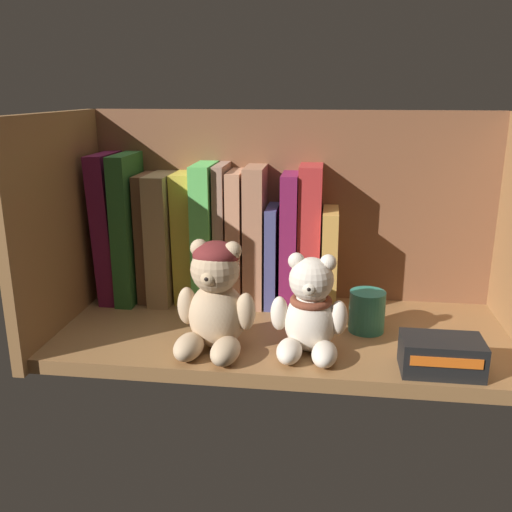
{
  "coord_description": "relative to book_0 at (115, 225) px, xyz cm",
  "views": [
    {
      "loc": [
        5.95,
        -75.59,
        35.63
      ],
      "look_at": [
        -3.98,
        0.0,
        13.02
      ],
      "focal_mm": 39.4,
      "sensor_mm": 36.0,
      "label": 1
    }
  ],
  "objects": [
    {
      "name": "book_12",
      "position": [
        35.56,
        0.0,
        -4.04
      ],
      "size": [
        2.47,
        12.38,
        15.96
      ],
      "primitive_type": "cube",
      "rotation": [
        0.0,
        -0.01,
        0.0
      ],
      "color": "gold",
      "rests_on": "shelf_board"
    },
    {
      "name": "small_product_box",
      "position": [
        49.62,
        -21.78,
        -9.82
      ],
      "size": [
        9.88,
        6.1,
        4.39
      ],
      "color": "black",
      "rests_on": "shelf_board"
    },
    {
      "name": "pillar_candle",
      "position": [
        41.16,
        -10.42,
        -9.02
      ],
      "size": [
        5.15,
        5.15,
        5.99
      ],
      "primitive_type": "cylinder",
      "color": "#2D7A66",
      "rests_on": "shelf_board"
    },
    {
      "name": "teddy_bear_larger",
      "position": [
        20.71,
        -19.03,
        -4.92
      ],
      "size": [
        11.05,
        11.38,
        14.97
      ],
      "color": "tan",
      "rests_on": "shelf_board"
    },
    {
      "name": "book_10",
      "position": [
        28.93,
        0.0,
        -1.35
      ],
      "size": [
        2.56,
        10.31,
        21.33
      ],
      "primitive_type": "cube",
      "color": "maroon",
      "rests_on": "shelf_board"
    },
    {
      "name": "book_2",
      "position": [
        5.74,
        0.0,
        -1.6
      ],
      "size": [
        1.67,
        10.38,
        20.82
      ],
      "primitive_type": "cube",
      "color": "brown",
      "rests_on": "shelf_board"
    },
    {
      "name": "book_9",
      "position": [
        26.45,
        0.0,
        -3.94
      ],
      "size": [
        1.79,
        10.64,
        16.15
      ],
      "primitive_type": "cube",
      "rotation": [
        0.0,
        -0.0,
        0.0
      ],
      "color": "#424578",
      "rests_on": "shelf_board"
    },
    {
      "name": "book_4",
      "position": [
        12.31,
        0.0,
        -1.47
      ],
      "size": [
        3.43,
        9.04,
        21.13
      ],
      "primitive_type": "cube",
      "rotation": [
        0.0,
        -0.01,
        0.0
      ],
      "color": "gold",
      "rests_on": "shelf_board"
    },
    {
      "name": "book_1",
      "position": [
        3.19,
        0.0,
        0.01
      ],
      "size": [
        2.78,
        14.45,
        24.04
      ],
      "primitive_type": "cube",
      "color": "#275A26",
      "rests_on": "shelf_board"
    },
    {
      "name": "shelf_back_panel",
      "position": [
        29.14,
        3.14,
        2.31
      ],
      "size": [
        66.63,
        1.2,
        32.66
      ],
      "primitive_type": "cube",
      "color": "brown",
      "rests_on": "ground"
    },
    {
      "name": "book_0",
      "position": [
        0.0,
        0.0,
        0.0
      ],
      "size": [
        3.76,
        13.52,
        24.12
      ],
      "primitive_type": "cube",
      "rotation": [
        0.0,
        -0.03,
        0.0
      ],
      "color": "#5D1437",
      "rests_on": "shelf_board"
    },
    {
      "name": "shelf_side_panel_left",
      "position": [
        -3.77,
        -11.51,
        2.31
      ],
      "size": [
        1.6,
        30.5,
        32.66
      ],
      "primitive_type": "cube",
      "color": "olive",
      "rests_on": "ground"
    },
    {
      "name": "book_5",
      "position": [
        15.75,
        0.0,
        -0.67
      ],
      "size": [
        3.04,
        12.93,
        22.68
      ],
      "primitive_type": "cube",
      "color": "#5CC659",
      "rests_on": "shelf_board"
    },
    {
      "name": "book_3",
      "position": [
        8.65,
        0.0,
        -1.52
      ],
      "size": [
        3.49,
        13.17,
        20.99
      ],
      "primitive_type": "cube",
      "color": "#987B50",
      "rests_on": "shelf_board"
    },
    {
      "name": "teddy_bear_smaller",
      "position": [
        33.24,
        -18.49,
        -6.25
      ],
      "size": [
        9.88,
        10.05,
        13.5
      ],
      "color": "beige",
      "rests_on": "shelf_board"
    },
    {
      "name": "shelf_board",
      "position": [
        29.14,
        -11.51,
        -13.01
      ],
      "size": [
        64.23,
        28.1,
        2.0
      ],
      "primitive_type": "cube",
      "color": "olive",
      "rests_on": "ground"
    },
    {
      "name": "book_6",
      "position": [
        18.43,
        0.0,
        -0.71
      ],
      "size": [
        1.66,
        11.09,
        22.61
      ],
      "primitive_type": "cube",
      "color": "#9D7761",
      "rests_on": "shelf_board"
    },
    {
      "name": "book_8",
      "position": [
        23.71,
        0.0,
        -0.85
      ],
      "size": [
        3.06,
        10.89,
        22.33
      ],
      "primitive_type": "cube",
      "color": "#AE7758",
      "rests_on": "shelf_board"
    },
    {
      "name": "book_7",
      "position": [
        20.72,
        0.0,
        -1.21
      ],
      "size": [
        2.26,
        11.29,
        21.61
      ],
      "primitive_type": "cube",
      "color": "tan",
      "rests_on": "shelf_board"
    },
    {
      "name": "book_11",
      "position": [
        32.3,
        0.0,
        -0.7
      ],
      "size": [
        3.51,
        9.31,
        22.64
      ],
      "primitive_type": "cube",
      "color": "#B42C2C",
      "rests_on": "shelf_board"
    }
  ]
}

